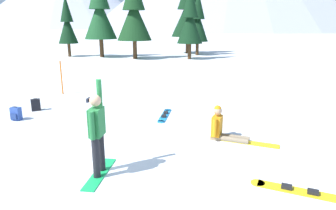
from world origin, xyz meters
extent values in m
plane|color=white|center=(0.00, 0.00, 0.00)|extent=(800.00, 800.00, 0.00)
cube|color=#19B259|center=(0.47, -0.42, 0.01)|extent=(0.39, 1.48, 0.02)
cylinder|color=black|center=(0.45, -0.58, 0.46)|extent=(0.15, 0.15, 0.86)
cylinder|color=black|center=(0.48, -0.26, 0.46)|extent=(0.15, 0.15, 0.86)
cube|color=#237238|center=(0.47, -0.42, 1.19)|extent=(0.27, 0.42, 0.60)
cylinder|color=#237238|center=(0.45, -0.68, 1.20)|extent=(0.11, 0.11, 0.58)
cylinder|color=#237238|center=(0.49, -0.16, 1.74)|extent=(0.11, 0.11, 0.60)
sphere|color=tan|center=(0.47, -0.42, 1.65)|extent=(0.24, 0.24, 0.24)
cube|color=black|center=(0.33, -0.41, 1.66)|extent=(0.05, 0.17, 0.08)
cube|color=gray|center=(3.21, 1.83, 0.05)|extent=(0.38, 0.43, 0.10)
cylinder|color=gray|center=(3.71, 1.76, 0.07)|extent=(0.80, 0.40, 0.14)
cylinder|color=gray|center=(3.65, 1.57, 0.07)|extent=(0.80, 0.40, 0.14)
cube|color=yellow|center=(4.06, 1.53, 0.01)|extent=(1.60, 0.79, 0.02)
cube|color=orange|center=(3.21, 1.83, 0.38)|extent=(0.36, 0.46, 0.56)
cylinder|color=orange|center=(3.30, 2.08, 0.40)|extent=(0.11, 0.11, 0.52)
cylinder|color=orange|center=(3.12, 1.58, 0.40)|extent=(0.11, 0.11, 0.52)
sphere|color=tan|center=(3.21, 1.83, 0.82)|extent=(0.24, 0.24, 0.24)
sphere|color=orange|center=(3.21, 1.83, 0.87)|extent=(0.20, 0.20, 0.20)
cube|color=#1E8CD8|center=(1.61, 3.94, 0.01)|extent=(0.41, 1.45, 0.02)
cylinder|color=#1E8CD8|center=(1.68, 4.65, 0.01)|extent=(0.28, 0.28, 0.02)
cylinder|color=#1E8CD8|center=(1.53, 3.22, 0.01)|extent=(0.28, 0.28, 0.02)
cube|color=black|center=(1.63, 4.15, 0.06)|extent=(0.16, 0.21, 0.07)
cube|color=black|center=(1.58, 3.72, 0.06)|extent=(0.16, 0.21, 0.07)
cube|color=yellow|center=(4.52, -0.93, 0.01)|extent=(1.56, 0.83, 0.02)
cylinder|color=yellow|center=(3.79, -0.65, 0.01)|extent=(0.37, 0.37, 0.02)
cube|color=black|center=(4.74, -1.02, 0.06)|extent=(0.24, 0.20, 0.07)
cube|color=black|center=(4.31, -0.85, 0.06)|extent=(0.24, 0.20, 0.07)
cube|color=#2D4C9E|center=(-3.38, 3.22, 0.22)|extent=(0.35, 0.26, 0.44)
cube|color=navy|center=(-3.40, 3.09, 0.15)|extent=(0.23, 0.10, 0.20)
cylinder|color=black|center=(-3.38, 3.22, 0.46)|extent=(0.12, 0.05, 0.02)
cube|color=black|center=(-3.25, 4.36, 0.22)|extent=(0.38, 0.33, 0.44)
cube|color=black|center=(-3.32, 4.47, 0.15)|extent=(0.22, 0.16, 0.20)
cylinder|color=black|center=(-3.25, 4.36, 0.46)|extent=(0.12, 0.08, 0.02)
cylinder|color=orange|center=(-3.33, 7.14, 0.76)|extent=(0.06, 0.06, 1.52)
cylinder|color=#472D19|center=(2.77, 21.79, 0.71)|extent=(0.32, 0.32, 1.43)
cone|color=black|center=(2.77, 21.79, 2.95)|extent=(2.30, 2.30, 3.04)
cone|color=black|center=(2.77, 21.79, 5.07)|extent=(1.50, 1.50, 2.78)
cylinder|color=#472D19|center=(-5.72, 23.13, 0.87)|extent=(0.40, 0.40, 1.74)
cone|color=#194723|center=(-5.72, 23.13, 3.59)|extent=(3.07, 3.07, 3.70)
cylinder|color=#472D19|center=(2.66, 27.55, 0.90)|extent=(0.41, 0.41, 1.80)
cone|color=black|center=(2.66, 27.55, 3.72)|extent=(3.55, 3.55, 3.83)
cylinder|color=#472D19|center=(3.64, 25.57, 0.70)|extent=(0.32, 0.32, 1.40)
cone|color=black|center=(3.64, 25.57, 2.88)|extent=(2.16, 2.16, 2.97)
cone|color=black|center=(3.64, 25.57, 4.96)|extent=(1.40, 1.40, 2.72)
cylinder|color=#472D19|center=(-9.06, 23.44, 0.64)|extent=(0.29, 0.29, 1.29)
cone|color=black|center=(-9.06, 23.44, 2.66)|extent=(1.88, 1.88, 2.74)
cone|color=black|center=(-9.06, 23.44, 4.58)|extent=(1.22, 1.22, 2.51)
cylinder|color=#472D19|center=(-2.26, 21.80, 0.84)|extent=(0.38, 0.38, 1.68)
cone|color=#143819|center=(-2.26, 21.80, 3.47)|extent=(3.14, 3.14, 3.57)
camera|label=1|loc=(2.25, -6.27, 3.15)|focal=32.33mm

